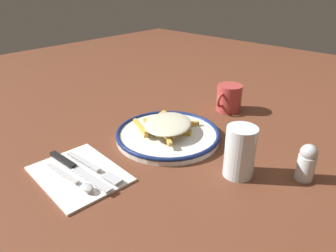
% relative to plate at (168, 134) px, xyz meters
% --- Properties ---
extents(ground_plane, '(2.60, 2.60, 0.00)m').
position_rel_plate_xyz_m(ground_plane, '(0.00, 0.00, -0.01)').
color(ground_plane, brown).
extents(plate, '(0.28, 0.28, 0.02)m').
position_rel_plate_xyz_m(plate, '(0.00, 0.00, 0.00)').
color(plate, white).
rests_on(plate, ground_plane).
extents(fries_heap, '(0.19, 0.18, 0.04)m').
position_rel_plate_xyz_m(fries_heap, '(-0.00, -0.00, 0.02)').
color(fries_heap, '#F7C462').
rests_on(fries_heap, plate).
extents(napkin, '(0.17, 0.22, 0.01)m').
position_rel_plate_xyz_m(napkin, '(0.25, -0.03, -0.01)').
color(napkin, white).
rests_on(napkin, ground_plane).
extents(fork, '(0.02, 0.18, 0.01)m').
position_rel_plate_xyz_m(fork, '(0.23, -0.02, 0.00)').
color(fork, silver).
rests_on(fork, napkin).
extents(knife, '(0.02, 0.21, 0.01)m').
position_rel_plate_xyz_m(knife, '(0.25, -0.05, 0.00)').
color(knife, black).
rests_on(knife, napkin).
extents(spoon, '(0.03, 0.15, 0.01)m').
position_rel_plate_xyz_m(spoon, '(0.28, 0.01, 0.00)').
color(spoon, silver).
rests_on(spoon, napkin).
extents(water_glass, '(0.06, 0.06, 0.11)m').
position_rel_plate_xyz_m(water_glass, '(0.02, 0.22, 0.05)').
color(water_glass, silver).
rests_on(water_glass, ground_plane).
extents(coffee_mug, '(0.10, 0.08, 0.08)m').
position_rel_plate_xyz_m(coffee_mug, '(-0.27, 0.01, 0.03)').
color(coffee_mug, '#B63E3C').
rests_on(coffee_mug, ground_plane).
extents(salt_shaker, '(0.04, 0.04, 0.08)m').
position_rel_plate_xyz_m(salt_shaker, '(-0.06, 0.33, 0.03)').
color(salt_shaker, silver).
rests_on(salt_shaker, ground_plane).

